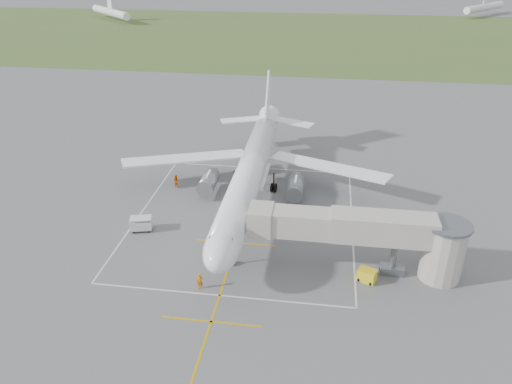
# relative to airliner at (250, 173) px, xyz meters

# --- Properties ---
(ground) EXTENTS (700.00, 700.00, 0.00)m
(ground) POSITION_rel_airliner_xyz_m (0.00, -0.75, -4.39)
(ground) COLOR #515153
(ground) RESTS_ON ground
(grass_strip) EXTENTS (700.00, 120.00, 0.02)m
(grass_strip) POSITION_rel_airliner_xyz_m (0.00, 129.25, -4.38)
(grass_strip) COLOR #405A27
(grass_strip) RESTS_ON ground
(apron_markings) EXTENTS (28.20, 60.00, 0.01)m
(apron_markings) POSITION_rel_airliner_xyz_m (0.00, -6.57, -4.38)
(apron_markings) COLOR #BF8F0B
(apron_markings) RESTS_ON ground
(airliner) EXTENTS (38.93, 46.75, 13.52)m
(airliner) POSITION_rel_airliner_xyz_m (0.00, 0.00, 0.00)
(airliner) COLOR white
(airliner) RESTS_ON ground
(jet_bridge) EXTENTS (23.40, 5.00, 7.20)m
(jet_bridge) POSITION_rel_airliner_xyz_m (15.72, -14.25, 0.35)
(jet_bridge) COLOR #ADA59C
(jet_bridge) RESTS_ON ground
(gpu_unit) EXTENTS (2.25, 1.94, 1.43)m
(gpu_unit) POSITION_rel_airliner_xyz_m (15.19, -16.07, -3.69)
(gpu_unit) COLOR yellow
(gpu_unit) RESTS_ON ground
(baggage_cart) EXTENTS (2.93, 2.15, 1.84)m
(baggage_cart) POSITION_rel_airliner_xyz_m (-12.38, -9.60, -3.45)
(baggage_cart) COLOR silver
(baggage_cart) RESTS_ON ground
(ramp_worker_nose) EXTENTS (0.78, 0.65, 1.83)m
(ramp_worker_nose) POSITION_rel_airliner_xyz_m (-2.26, -19.88, -3.48)
(ramp_worker_nose) COLOR orange
(ramp_worker_nose) RESTS_ON ground
(ramp_worker_wing) EXTENTS (1.09, 0.96, 1.89)m
(ramp_worker_wing) POSITION_rel_airliner_xyz_m (-11.49, 2.93, -3.45)
(ramp_worker_wing) COLOR orange
(ramp_worker_wing) RESTS_ON ground
(distant_aircraft) EXTENTS (187.27, 64.47, 8.85)m
(distant_aircraft) POSITION_rel_airliner_xyz_m (-2.86, 173.09, -0.80)
(distant_aircraft) COLOR white
(distant_aircraft) RESTS_ON ground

